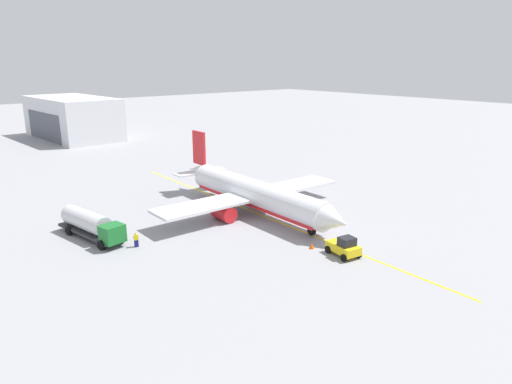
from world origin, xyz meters
The scene contains 8 objects.
ground_plane centered at (0.00, 0.00, 0.00)m, with size 400.00×400.00×0.00m, color #939399.
airplane centered at (-0.51, 0.01, 2.62)m, with size 33.46×28.71×9.58m.
fuel_tanker centered at (-5.29, -20.72, 1.73)m, with size 11.21×4.30×3.15m.
pushback_tug centered at (17.05, -2.07, 1.01)m, with size 3.88×2.83×2.20m.
refueling_worker centered at (0.49, -17.94, 0.82)m, with size 0.51×0.61×1.71m.
safety_cone_nose centered at (13.49, -3.29, 0.32)m, with size 0.58×0.58×0.64m, color #F2590F.
distant_hangar centered at (-80.31, 3.92, 5.37)m, with size 31.10×16.46×10.75m.
taxi_line_marking centered at (0.00, 0.00, 0.01)m, with size 62.55×0.30×0.01m, color yellow.
Camera 1 is at (46.34, -39.07, 20.20)m, focal length 32.77 mm.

